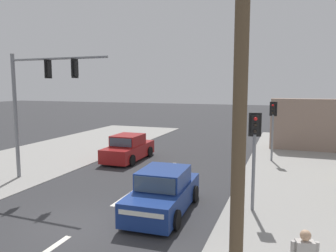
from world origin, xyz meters
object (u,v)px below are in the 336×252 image
object	(u,v)px
utility_pole_foreground_right	(235,17)
pedestal_signal_far_median	(273,121)
pedestal_signal_right_kerb	(254,145)
sedan_receding_far	(163,193)
sedan_kerbside_parked	(128,149)
traffic_signal_mast	(36,93)

from	to	relation	value
utility_pole_foreground_right	pedestal_signal_far_median	bearing A→B (deg)	89.12
utility_pole_foreground_right	pedestal_signal_right_kerb	world-z (taller)	utility_pole_foreground_right
pedestal_signal_right_kerb	pedestal_signal_far_median	size ratio (longest dim) A/B	1.00
pedestal_signal_right_kerb	utility_pole_foreground_right	bearing A→B (deg)	-89.12
sedan_receding_far	sedan_kerbside_parked	xyz separation A→B (m)	(-4.90, 6.98, 0.00)
pedestal_signal_right_kerb	pedestal_signal_far_median	bearing A→B (deg)	87.90
pedestal_signal_right_kerb	sedan_kerbside_parked	size ratio (longest dim) A/B	0.84
utility_pole_foreground_right	pedestal_signal_far_median	distance (m)	14.66
pedestal_signal_far_median	sedan_receding_far	world-z (taller)	pedestal_signal_far_median
pedestal_signal_far_median	sedan_receding_far	xyz separation A→B (m)	(-3.32, -9.65, -1.71)
traffic_signal_mast	sedan_receding_far	distance (m)	7.95
pedestal_signal_right_kerb	sedan_receding_far	size ratio (longest dim) A/B	0.83
utility_pole_foreground_right	sedan_kerbside_parked	distance (m)	14.96
traffic_signal_mast	sedan_kerbside_parked	xyz separation A→B (m)	(2.07, 5.30, -3.44)
utility_pole_foreground_right	sedan_receding_far	bearing A→B (deg)	123.69
pedestal_signal_far_median	sedan_kerbside_parked	size ratio (longest dim) A/B	0.84
utility_pole_foreground_right	sedan_receding_far	distance (m)	7.49
sedan_receding_far	pedestal_signal_right_kerb	bearing A→B (deg)	21.39
sedan_receding_far	sedan_kerbside_parked	size ratio (longest dim) A/B	1.01
pedestal_signal_far_median	sedan_kerbside_parked	bearing A→B (deg)	-162.01
traffic_signal_mast	pedestal_signal_right_kerb	bearing A→B (deg)	-2.85
pedestal_signal_far_median	sedan_receding_far	distance (m)	10.34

